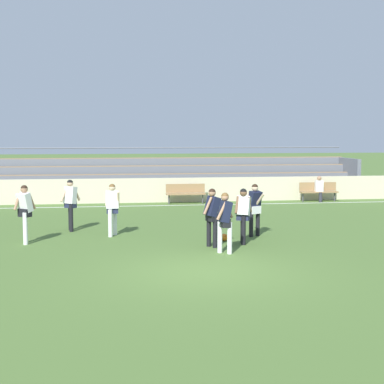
% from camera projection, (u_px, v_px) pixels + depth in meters
% --- Properties ---
extents(ground_plane, '(160.00, 160.00, 0.00)m').
position_uv_depth(ground_plane, '(204.00, 272.00, 13.68)').
color(ground_plane, '#4C6B30').
extents(field_line_sideline, '(44.00, 0.12, 0.01)m').
position_uv_depth(field_line_sideline, '(159.00, 206.00, 26.17)').
color(field_line_sideline, white).
rests_on(field_line_sideline, ground).
extents(sideline_wall, '(48.00, 0.16, 1.14)m').
position_uv_depth(sideline_wall, '(156.00, 190.00, 27.38)').
color(sideline_wall, beige).
rests_on(sideline_wall, ground).
extents(bleacher_stand, '(24.78, 3.02, 2.48)m').
position_uv_depth(bleacher_stand, '(115.00, 176.00, 29.46)').
color(bleacher_stand, '#897051').
rests_on(bleacher_stand, ground).
extents(bench_near_wall_gap, '(1.80, 0.40, 0.90)m').
position_uv_depth(bench_near_wall_gap, '(186.00, 192.00, 26.89)').
color(bench_near_wall_gap, '#99754C').
rests_on(bench_near_wall_gap, ground).
extents(bench_near_bin, '(1.80, 0.40, 0.90)m').
position_uv_depth(bench_near_bin, '(318.00, 190.00, 27.77)').
color(bench_near_bin, '#99754C').
rests_on(bench_near_bin, ground).
extents(spectator_seated, '(0.36, 0.42, 1.21)m').
position_uv_depth(spectator_seated, '(319.00, 187.00, 27.64)').
color(spectator_seated, '#2D2D38').
rests_on(spectator_seated, ground).
extents(player_dark_on_ball, '(0.49, 0.72, 1.65)m').
position_uv_depth(player_dark_on_ball, '(255.00, 205.00, 18.28)').
color(player_dark_on_ball, black).
rests_on(player_dark_on_ball, ground).
extents(player_white_challenging, '(0.60, 0.53, 1.63)m').
position_uv_depth(player_white_challenging, '(243.00, 211.00, 17.00)').
color(player_white_challenging, black).
rests_on(player_white_challenging, ground).
extents(player_white_pressing_high, '(0.44, 0.53, 1.64)m').
position_uv_depth(player_white_pressing_high, '(112.00, 205.00, 18.35)').
color(player_white_pressing_high, white).
rests_on(player_white_pressing_high, ground).
extents(player_dark_overlapping, '(0.59, 0.50, 1.67)m').
position_uv_depth(player_dark_overlapping, '(212.00, 212.00, 16.54)').
color(player_dark_overlapping, black).
rests_on(player_dark_overlapping, ground).
extents(player_dark_wide_left, '(0.54, 0.45, 1.64)m').
position_uv_depth(player_dark_wide_left, '(225.00, 217.00, 15.68)').
color(player_dark_wide_left, white).
rests_on(player_dark_wide_left, ground).
extents(player_white_trailing_run, '(0.63, 0.50, 1.72)m').
position_uv_depth(player_white_trailing_run, '(25.00, 209.00, 17.04)').
color(player_white_trailing_run, white).
rests_on(player_white_trailing_run, ground).
extents(player_white_deep_cover, '(0.66, 0.46, 1.70)m').
position_uv_depth(player_white_deep_cover, '(70.00, 200.00, 19.28)').
color(player_white_deep_cover, black).
rests_on(player_white_deep_cover, ground).
extents(soccer_ball, '(0.22, 0.22, 0.22)m').
position_uv_depth(soccer_ball, '(224.00, 237.00, 17.57)').
color(soccer_ball, orange).
rests_on(soccer_ball, ground).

